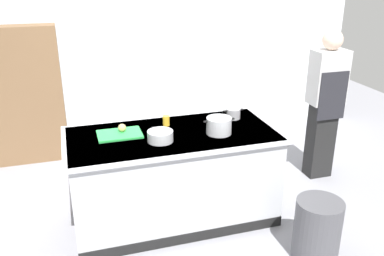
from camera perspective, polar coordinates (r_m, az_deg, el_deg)
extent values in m
plane|color=gray|center=(4.27, -2.48, -11.99)|extent=(10.00, 10.00, 0.00)
cube|color=silver|center=(5.68, -8.25, 12.71)|extent=(6.40, 0.12, 3.00)
cube|color=#B7BABF|center=(4.04, -2.58, -6.67)|extent=(1.90, 0.90, 0.90)
cube|color=#B7BABF|center=(3.85, -2.69, -0.97)|extent=(1.98, 0.98, 0.03)
cube|color=black|center=(3.88, -0.72, -14.95)|extent=(1.90, 0.01, 0.10)
cube|color=green|center=(3.86, -9.93, -0.85)|extent=(0.40, 0.28, 0.02)
sphere|color=tan|center=(3.87, -9.58, 0.03)|extent=(0.07, 0.07, 0.07)
cylinder|color=#B7BABF|center=(3.83, 3.72, 0.32)|extent=(0.23, 0.23, 0.15)
cube|color=black|center=(3.76, 1.87, 0.87)|extent=(0.04, 0.02, 0.01)
cube|color=black|center=(3.85, 5.57, 1.28)|extent=(0.04, 0.02, 0.01)
cylinder|color=#99999E|center=(4.22, 5.67, 1.99)|extent=(0.14, 0.14, 0.10)
cube|color=black|center=(4.18, 4.59, 2.34)|extent=(0.04, 0.02, 0.01)
cube|color=black|center=(4.24, 6.78, 2.56)|extent=(0.04, 0.02, 0.01)
cylinder|color=#B7BABF|center=(3.67, -4.38, -1.12)|extent=(0.23, 0.23, 0.10)
cylinder|color=yellow|center=(4.02, -3.58, 1.01)|extent=(0.07, 0.07, 0.10)
cylinder|color=#4C4C51|center=(3.76, 16.81, -13.25)|extent=(0.39, 0.39, 0.55)
cube|color=black|center=(5.07, 17.21, -1.55)|extent=(0.28, 0.20, 0.90)
cube|color=silver|center=(4.84, 18.20, 6.64)|extent=(0.38, 0.24, 0.60)
sphere|color=beige|center=(4.75, 18.78, 11.41)|extent=(0.22, 0.22, 0.22)
cube|color=#232328|center=(4.78, 18.78, 4.17)|extent=(0.34, 0.02, 0.54)
cube|color=brown|center=(5.50, -23.02, 3.93)|extent=(1.10, 0.28, 1.70)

